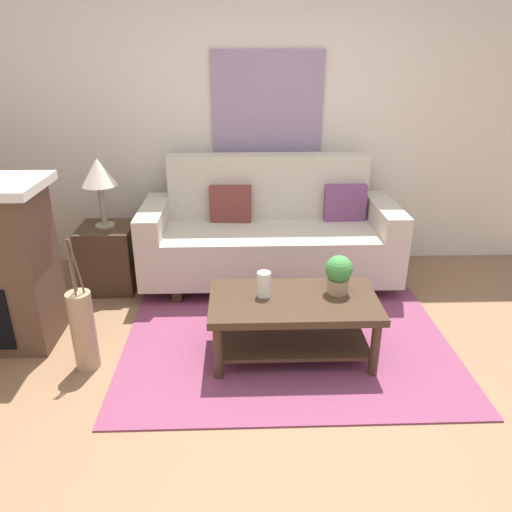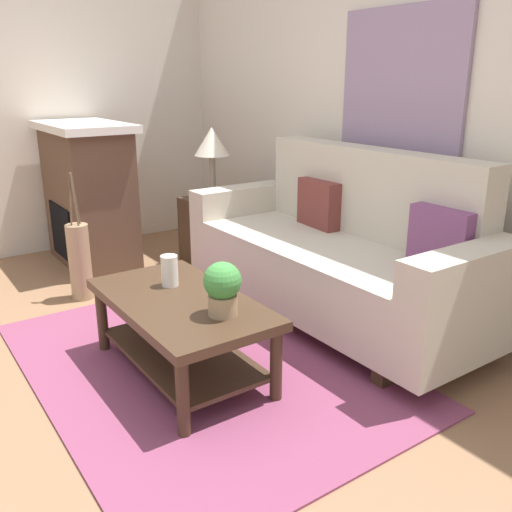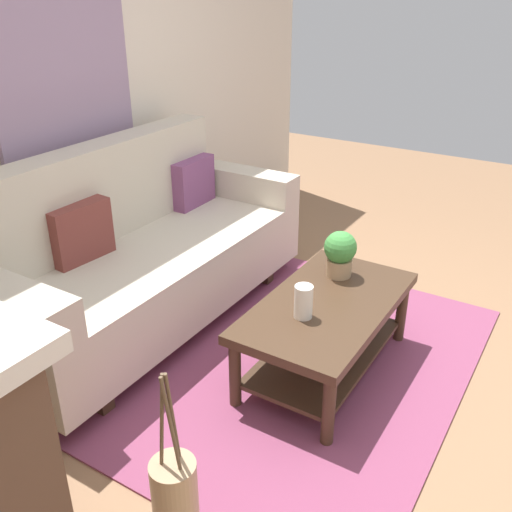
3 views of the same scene
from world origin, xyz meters
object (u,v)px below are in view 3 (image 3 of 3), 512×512
Objects in this scene: framed_painting at (64,68)px; throw_pillow_maroon at (80,232)px; tabletop_vase at (303,302)px; couch at (143,256)px; throw_pillow_plum at (193,182)px; coffee_table at (326,321)px; potted_plant_tabletop at (340,252)px.

throw_pillow_maroon is at bearing -134.40° from framed_painting.
throw_pillow_maroon is at bearing 100.40° from tabletop_vase.
couch is 0.72m from throw_pillow_plum.
coffee_table is at bearing -86.86° from framed_painting.
framed_painting is at bearing 45.60° from throw_pillow_maroon.
potted_plant_tabletop is (-0.28, -1.22, -0.11)m from throw_pillow_plum.
couch is 5.99× the size of throw_pillow_plum.
throw_pillow_maroon is at bearing 108.08° from coffee_table.
coffee_table is 0.40m from potted_plant_tabletop.
throw_pillow_plum is (1.00, 0.00, 0.00)m from throw_pillow_maroon.
framed_painting is at bearing 86.29° from tabletop_vase.
couch is 1.14m from tabletop_vase.
potted_plant_tabletop reaches higher than coffee_table.
throw_pillow_maroon and throw_pillow_plum have the same top height.
throw_pillow_maroon is 1.37× the size of potted_plant_tabletop.
couch is at bearing -169.30° from throw_pillow_plum.
throw_pillow_plum is at bearing 0.00° from throw_pillow_maroon.
throw_pillow_plum is at bearing 77.15° from potted_plant_tabletop.
throw_pillow_maroon is 1.43m from potted_plant_tabletop.
tabletop_vase is at bearing 167.51° from coffee_table.
couch is 1.96× the size of coffee_table.
framed_painting reaches higher than throw_pillow_maroon.
throw_pillow_maroon is 0.33× the size of coffee_table.
couch is 1.17m from potted_plant_tabletop.
coffee_table is at bearing -113.99° from throw_pillow_plum.
throw_pillow_maroon is 2.13× the size of tabletop_vase.
throw_pillow_maroon reaches higher than potted_plant_tabletop.
tabletop_vase is at bearing -95.24° from couch.
tabletop_vase is 1.87m from framed_painting.
potted_plant_tabletop is at bearing -76.05° from framed_painting.
coffee_table is (0.42, -1.30, -0.37)m from throw_pillow_maroon.
framed_painting is (0.33, 0.34, 0.79)m from throw_pillow_maroon.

